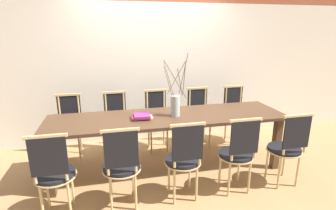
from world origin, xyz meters
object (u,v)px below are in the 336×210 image
at_px(chair_far_center, 157,118).
at_px(book_stack, 142,117).
at_px(vase_centerpiece, 175,105).
at_px(dining_table, 168,123).
at_px(chair_near_center, 184,157).

height_order(chair_far_center, book_stack, chair_far_center).
bearing_deg(vase_centerpiece, chair_far_center, 98.95).
bearing_deg(dining_table, vase_centerpiece, -10.72).
bearing_deg(chair_far_center, dining_table, 91.54).
xyz_separation_m(dining_table, chair_far_center, (-0.02, 0.69, -0.16)).
xyz_separation_m(chair_far_center, book_stack, (-0.33, -0.72, 0.28)).
bearing_deg(vase_centerpiece, chair_near_center, -96.17).
xyz_separation_m(vase_centerpiece, book_stack, (-0.44, -0.01, -0.13)).
relative_size(chair_far_center, vase_centerpiece, 1.16).
height_order(dining_table, book_stack, book_stack).
bearing_deg(chair_near_center, chair_far_center, 91.61).
bearing_deg(dining_table, chair_far_center, 91.54).
relative_size(chair_near_center, chair_far_center, 1.00).
relative_size(dining_table, chair_near_center, 3.27).
xyz_separation_m(dining_table, book_stack, (-0.35, -0.03, 0.12)).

